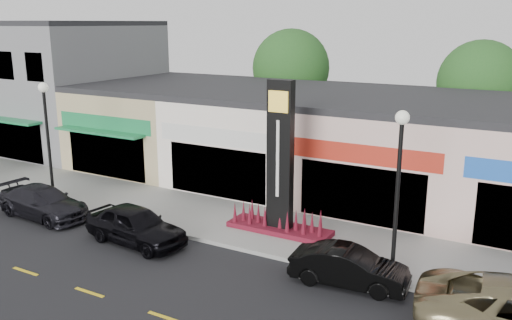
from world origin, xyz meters
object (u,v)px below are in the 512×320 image
object	(u,v)px
car_dark_sedan	(43,202)
car_black_sedan	(136,225)
car_black_conv	(349,267)
lamp_west_near	(47,130)
lamp_east_near	(398,178)
pylon_sign	(280,180)

from	to	relation	value
car_dark_sedan	car_black_sedan	size ratio (longest dim) A/B	1.06
car_dark_sedan	car_black_conv	distance (m)	13.71
lamp_west_near	car_black_sedan	world-z (taller)	lamp_west_near
lamp_east_near	car_black_sedan	xyz separation A→B (m)	(-9.37, -1.77, -2.75)
car_black_sedan	pylon_sign	bearing A→B (deg)	-46.10
car_black_conv	pylon_sign	bearing A→B (deg)	49.71
lamp_west_near	pylon_sign	distance (m)	11.19
lamp_east_near	car_black_conv	size ratio (longest dim) A/B	1.45
lamp_west_near	car_black_conv	world-z (taller)	lamp_west_near
lamp_west_near	pylon_sign	world-z (taller)	pylon_sign
lamp_west_near	car_black_conv	xyz separation A→B (m)	(14.89, -1.03, -2.86)
lamp_east_near	lamp_west_near	bearing A→B (deg)	180.00
lamp_west_near	pylon_sign	bearing A→B (deg)	8.77
lamp_east_near	car_black_conv	xyz separation A→B (m)	(-1.11, -1.03, -2.86)
lamp_east_near	car_black_conv	bearing A→B (deg)	-137.32
lamp_west_near	lamp_east_near	bearing A→B (deg)	0.00
car_dark_sedan	lamp_east_near	bearing A→B (deg)	-80.70
lamp_east_near	car_dark_sedan	size ratio (longest dim) A/B	1.20
lamp_west_near	car_dark_sedan	xyz separation A→B (m)	(1.19, -1.54, -2.81)
pylon_sign	car_black_conv	xyz separation A→B (m)	(3.89, -2.72, -1.65)
lamp_west_near	pylon_sign	xyz separation A→B (m)	(11.00, 1.70, -1.20)
lamp_east_near	car_black_sedan	world-z (taller)	lamp_east_near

